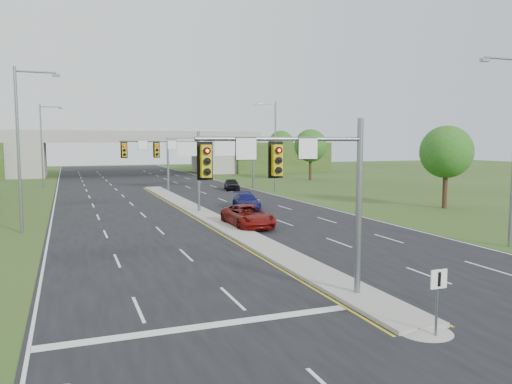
{
  "coord_description": "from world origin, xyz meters",
  "views": [
    {
      "loc": [
        -10.57,
        -16.52,
        6.09
      ],
      "look_at": [
        0.39,
        12.25,
        3.0
      ],
      "focal_mm": 35.0,
      "sensor_mm": 36.0,
      "label": 1
    }
  ],
  "objects_px": {
    "overpass": "(126,156)",
    "sign_gantry": "(211,149)",
    "car_far_b": "(246,201)",
    "car_far_a": "(248,216)",
    "car_far_c": "(232,184)",
    "keep_right_sign": "(438,291)",
    "signal_mast_near": "(308,179)",
    "signal_mast_far": "(172,158)"
  },
  "relations": [
    {
      "from": "signal_mast_near",
      "to": "car_far_b",
      "type": "xyz_separation_m",
      "value": [
        6.83,
        25.76,
        -3.99
      ]
    },
    {
      "from": "signal_mast_far",
      "to": "sign_gantry",
      "type": "height_order",
      "value": "signal_mast_far"
    },
    {
      "from": "keep_right_sign",
      "to": "overpass",
      "type": "xyz_separation_m",
      "value": [
        0.0,
        84.53,
        2.04
      ]
    },
    {
      "from": "car_far_b",
      "to": "car_far_c",
      "type": "bearing_deg",
      "value": 85.48
    },
    {
      "from": "keep_right_sign",
      "to": "overpass",
      "type": "height_order",
      "value": "overpass"
    },
    {
      "from": "sign_gantry",
      "to": "car_far_c",
      "type": "distance_m",
      "value": 5.24
    },
    {
      "from": "signal_mast_far",
      "to": "car_far_c",
      "type": "height_order",
      "value": "signal_mast_far"
    },
    {
      "from": "signal_mast_near",
      "to": "car_far_b",
      "type": "relative_size",
      "value": 1.42
    },
    {
      "from": "car_far_a",
      "to": "car_far_c",
      "type": "relative_size",
      "value": 1.32
    },
    {
      "from": "overpass",
      "to": "car_far_a",
      "type": "distance_m",
      "value": 63.3
    },
    {
      "from": "signal_mast_near",
      "to": "sign_gantry",
      "type": "relative_size",
      "value": 0.6
    },
    {
      "from": "keep_right_sign",
      "to": "car_far_c",
      "type": "xyz_separation_m",
      "value": [
        9.05,
        48.16,
        -0.77
      ]
    },
    {
      "from": "overpass",
      "to": "car_far_a",
      "type": "height_order",
      "value": "overpass"
    },
    {
      "from": "signal_mast_near",
      "to": "overpass",
      "type": "height_order",
      "value": "overpass"
    },
    {
      "from": "overpass",
      "to": "sign_gantry",
      "type": "bearing_deg",
      "value": -79.21
    },
    {
      "from": "signal_mast_far",
      "to": "sign_gantry",
      "type": "bearing_deg",
      "value": 65.89
    },
    {
      "from": "signal_mast_far",
      "to": "overpass",
      "type": "bearing_deg",
      "value": 87.65
    },
    {
      "from": "sign_gantry",
      "to": "car_far_a",
      "type": "distance_m",
      "value": 28.95
    },
    {
      "from": "sign_gantry",
      "to": "car_far_a",
      "type": "height_order",
      "value": "sign_gantry"
    },
    {
      "from": "car_far_c",
      "to": "keep_right_sign",
      "type": "bearing_deg",
      "value": -88.37
    },
    {
      "from": "signal_mast_near",
      "to": "car_far_a",
      "type": "height_order",
      "value": "signal_mast_near"
    },
    {
      "from": "signal_mast_far",
      "to": "car_far_b",
      "type": "xyz_separation_m",
      "value": [
        6.83,
        0.76,
        -3.99
      ]
    },
    {
      "from": "signal_mast_far",
      "to": "car_far_a",
      "type": "height_order",
      "value": "signal_mast_far"
    },
    {
      "from": "sign_gantry",
      "to": "car_far_a",
      "type": "bearing_deg",
      "value": -100.44
    },
    {
      "from": "signal_mast_near",
      "to": "car_far_a",
      "type": "xyz_separation_m",
      "value": [
        3.76,
        16.86,
        -3.92
      ]
    },
    {
      "from": "car_far_b",
      "to": "car_far_c",
      "type": "xyz_separation_m",
      "value": [
        4.48,
        17.95,
        0.01
      ]
    },
    {
      "from": "keep_right_sign",
      "to": "sign_gantry",
      "type": "distance_m",
      "value": 50.04
    },
    {
      "from": "overpass",
      "to": "signal_mast_far",
      "type": "bearing_deg",
      "value": -92.35
    },
    {
      "from": "sign_gantry",
      "to": "car_far_b",
      "type": "bearing_deg",
      "value": -96.28
    },
    {
      "from": "signal_mast_far",
      "to": "car_far_c",
      "type": "bearing_deg",
      "value": 58.84
    },
    {
      "from": "overpass",
      "to": "car_far_a",
      "type": "bearing_deg",
      "value": -88.64
    },
    {
      "from": "car_far_b",
      "to": "keep_right_sign",
      "type": "bearing_deg",
      "value": -89.1
    },
    {
      "from": "signal_mast_far",
      "to": "overpass",
      "type": "xyz_separation_m",
      "value": [
        2.26,
        55.07,
        -1.17
      ]
    },
    {
      "from": "sign_gantry",
      "to": "overpass",
      "type": "xyz_separation_m",
      "value": [
        -6.68,
        35.08,
        -1.69
      ]
    },
    {
      "from": "signal_mast_near",
      "to": "keep_right_sign",
      "type": "height_order",
      "value": "signal_mast_near"
    },
    {
      "from": "car_far_c",
      "to": "car_far_a",
      "type": "bearing_deg",
      "value": -93.43
    },
    {
      "from": "sign_gantry",
      "to": "car_far_b",
      "type": "relative_size",
      "value": 2.35
    },
    {
      "from": "signal_mast_near",
      "to": "keep_right_sign",
      "type": "relative_size",
      "value": 3.18
    },
    {
      "from": "car_far_a",
      "to": "car_far_b",
      "type": "relative_size",
      "value": 1.14
    },
    {
      "from": "signal_mast_far",
      "to": "sign_gantry",
      "type": "xyz_separation_m",
      "value": [
        8.95,
        19.99,
        0.51
      ]
    },
    {
      "from": "sign_gantry",
      "to": "car_far_a",
      "type": "xyz_separation_m",
      "value": [
        -5.18,
        -28.14,
        -4.44
      ]
    },
    {
      "from": "keep_right_sign",
      "to": "car_far_a",
      "type": "distance_m",
      "value": 21.37
    }
  ]
}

